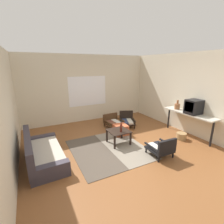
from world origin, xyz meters
The scene contains 16 objects.
ground_plane centered at (0.00, 0.00, 0.00)m, with size 7.80×7.80×0.00m, color brown.
far_wall_with_window centered at (0.00, 3.06, 1.35)m, with size 5.60×0.13×2.70m.
side_wall_right centered at (2.66, 0.30, 1.35)m, with size 0.12×6.60×2.70m, color beige.
side_wall_left centered at (-2.66, 0.30, 1.35)m, with size 0.12×6.60×2.70m, color beige.
area_rug centered at (-0.37, 0.29, 0.01)m, with size 1.98×2.13×0.01m.
couch centered at (-2.08, 0.51, 0.21)m, with size 0.85×1.82×0.71m.
coffee_table centered at (0.06, 0.48, 0.34)m, with size 0.61×0.59×0.42m.
armchair_by_window centered at (0.56, 1.81, 0.21)m, with size 0.65×0.65×0.47m.
armchair_striped_foreground centered at (0.68, -0.66, 0.25)m, with size 0.57×0.59×0.54m.
armchair_corner centered at (1.08, 1.64, 0.24)m, with size 0.73×0.78×0.55m.
ottoman_orange centered at (0.45, 1.03, 0.17)m, with size 0.43×0.43×0.34m, color #BC5633.
console_shelf centered at (2.35, -0.08, 0.73)m, with size 0.44×1.77×0.81m.
crt_television centered at (2.35, -0.21, 1.04)m, with size 0.45×0.39×0.45m.
clay_vase centered at (2.35, 0.42, 0.92)m, with size 0.18×0.18×0.32m.
glass_bottle centered at (0.08, 0.38, 0.54)m, with size 0.07×0.07×0.29m.
wicker_basket centered at (1.99, -0.18, 0.11)m, with size 0.31×0.31×0.21m, color #9E7A4C.
Camera 1 is at (-2.17, -3.43, 2.29)m, focal length 26.21 mm.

